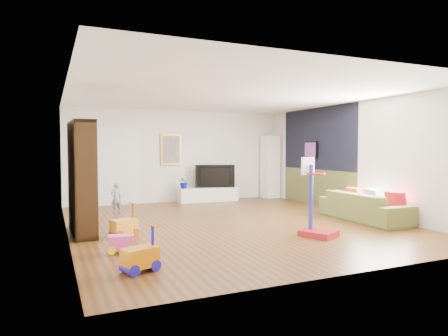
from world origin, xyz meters
name	(u,v)px	position (x,y,z in m)	size (l,w,h in m)	color
floor	(232,223)	(0.00, 0.00, 0.00)	(6.50, 7.50, 0.00)	brown
ceiling	(232,95)	(0.00, 0.00, 2.70)	(6.50, 7.50, 0.00)	white
wall_back	(179,156)	(0.00, 3.75, 1.35)	(6.50, 0.00, 2.70)	silver
wall_front	(357,167)	(0.00, -3.75, 1.35)	(6.50, 0.00, 2.70)	white
wall_left	(66,161)	(-3.25, 0.00, 1.35)	(0.00, 7.50, 2.70)	white
wall_right	(353,158)	(3.25, 0.00, 1.35)	(0.00, 7.50, 2.70)	white
navy_accent	(317,139)	(3.23, 1.40, 1.85)	(0.01, 3.20, 1.70)	black
olive_wainscot	(317,187)	(3.23, 1.40, 0.50)	(0.01, 3.20, 1.00)	brown
doorway	(114,168)	(-1.90, 3.71, 1.05)	(1.45, 0.06, 2.10)	white
painting_back	(171,149)	(-0.25, 3.71, 1.55)	(0.62, 0.06, 0.92)	gold
artwork_right	(311,150)	(3.17, 1.60, 1.55)	(0.04, 0.56, 0.46)	#7F3F8C
media_console	(208,194)	(0.78, 3.37, 0.21)	(1.79, 0.45, 0.42)	white
tall_cabinet	(270,167)	(2.96, 3.46, 0.99)	(0.46, 0.46, 1.98)	white
bookshelf	(82,178)	(-2.99, 0.11, 1.04)	(0.37, 1.42, 2.08)	black
sofa	(364,206)	(2.77, -0.93, 0.31)	(2.13, 0.83, 0.62)	olive
basketball_hoop	(319,197)	(0.89, -1.82, 0.72)	(0.49, 0.60, 1.44)	#AF1B25
ride_on_yellow	(124,220)	(-2.33, -0.45, 0.30)	(0.44, 0.27, 0.59)	orange
ride_on_orange	(140,249)	(-2.48, -2.60, 0.30)	(0.44, 0.27, 0.59)	orange
ride_on_pink	(121,236)	(-2.55, -1.54, 0.25)	(0.37, 0.23, 0.50)	#F84FB4
child	(116,198)	(-2.06, 2.25, 0.37)	(0.27, 0.18, 0.75)	gray
tv	(215,176)	(1.01, 3.40, 0.76)	(1.18, 0.16, 0.68)	black
vase_plant	(184,182)	(0.04, 3.40, 0.61)	(0.35, 0.31, 0.39)	#06118A
pillow_left	(396,201)	(3.01, -1.57, 0.49)	(0.11, 0.42, 0.42)	#B21324
pillow_center	(373,198)	(3.01, -0.93, 0.49)	(0.11, 0.40, 0.40)	white
pillow_right	(354,195)	(3.00, -0.34, 0.49)	(0.09, 0.35, 0.35)	#D55328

